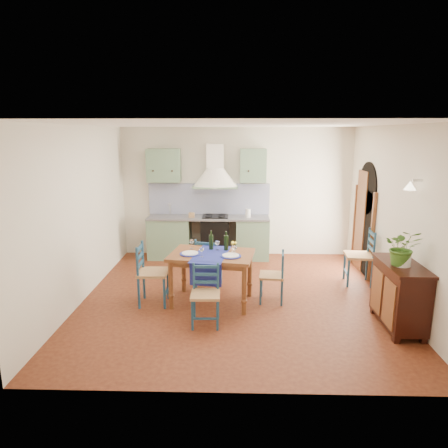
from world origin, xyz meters
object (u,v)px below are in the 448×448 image
at_px(chair_near, 206,294).
at_px(dining_table, 212,259).
at_px(sideboard, 399,293).
at_px(potted_plant, 403,247).

bearing_deg(chair_near, dining_table, 86.25).
bearing_deg(sideboard, potted_plant, -124.79).
relative_size(dining_table, potted_plant, 2.79).
height_order(dining_table, chair_near, dining_table).
bearing_deg(dining_table, chair_near, -93.75).
distance_m(chair_near, sideboard, 2.70).
bearing_deg(chair_near, potted_plant, -2.00).
bearing_deg(potted_plant, chair_near, 178.00).
distance_m(sideboard, potted_plant, 0.68).
bearing_deg(sideboard, chair_near, 179.51).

